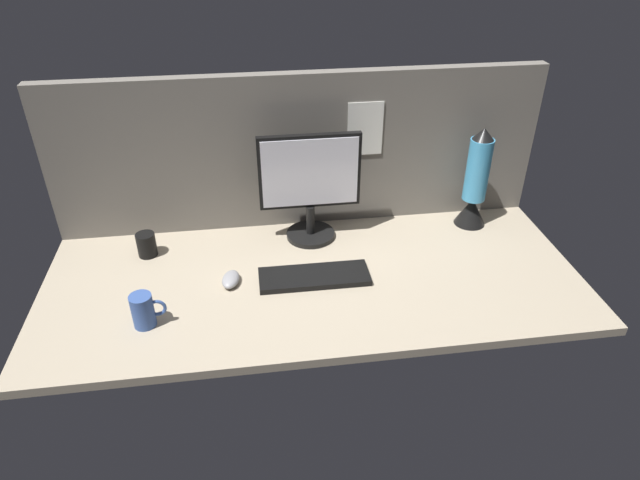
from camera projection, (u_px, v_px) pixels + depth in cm
name	position (u px, v px, depth cm)	size (l,w,h in cm)	color
ground_plane	(313.00, 278.00, 190.54)	(180.00, 80.00, 3.00)	tan
cubicle_wall_back	(300.00, 151.00, 205.34)	(180.00, 5.50, 58.14)	slate
monitor	(310.00, 184.00, 199.18)	(36.45, 18.00, 40.34)	black
keyboard	(313.00, 277.00, 187.13)	(37.00, 13.00, 2.00)	black
mouse	(231.00, 279.00, 184.73)	(5.60, 9.60, 3.40)	#99999E
mug_black_travel	(147.00, 245.00, 197.64)	(6.73, 6.73, 8.67)	black
mug_ceramic_blue	(144.00, 310.00, 165.42)	(10.40, 6.72, 10.86)	#38569E
lava_lamp	(475.00, 185.00, 209.92)	(11.99, 11.99, 39.25)	black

